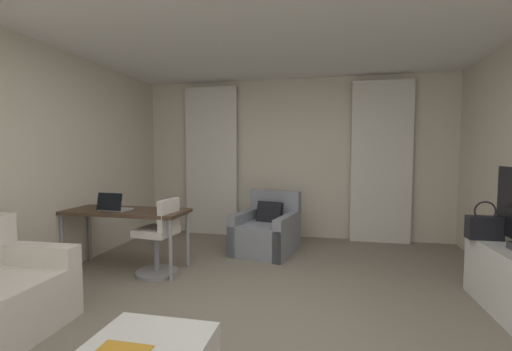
{
  "coord_description": "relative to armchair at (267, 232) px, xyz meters",
  "views": [
    {
      "loc": [
        0.53,
        -2.56,
        1.4
      ],
      "look_at": [
        -0.28,
        1.35,
        1.13
      ],
      "focal_mm": 23.59,
      "sensor_mm": 36.0,
      "label": 1
    }
  ],
  "objects": [
    {
      "name": "armchair",
      "position": [
        0.0,
        0.0,
        0.0
      ],
      "size": [
        0.94,
        1.02,
        0.84
      ],
      "color": "gray",
      "rests_on": "ground"
    },
    {
      "name": "curtain_left_panel",
      "position": [
        -1.11,
        0.85,
        0.97
      ],
      "size": [
        0.9,
        0.06,
        2.5
      ],
      "color": "silver",
      "rests_on": "ground"
    },
    {
      "name": "ground_plane",
      "position": [
        0.27,
        -2.05,
        -0.28
      ],
      "size": [
        12.0,
        12.0,
        0.0
      ],
      "primitive_type": "plane",
      "color": "gray"
    },
    {
      "name": "wall_window",
      "position": [
        0.27,
        0.98,
        1.02
      ],
      "size": [
        5.12,
        0.06,
        2.6
      ],
      "color": "beige",
      "rests_on": "ground"
    },
    {
      "name": "handbag_primary",
      "position": [
        2.3,
        -1.06,
        0.42
      ],
      "size": [
        0.3,
        0.14,
        0.37
      ],
      "color": "black",
      "rests_on": "tv_console"
    },
    {
      "name": "desk_chair",
      "position": [
        -1.05,
        -1.14,
        0.12
      ],
      "size": [
        0.48,
        0.48,
        0.88
      ],
      "color": "gray",
      "rests_on": "ground"
    },
    {
      "name": "desk",
      "position": [
        -1.52,
        -1.05,
        0.38
      ],
      "size": [
        1.46,
        0.57,
        0.72
      ],
      "color": "#4C3828",
      "rests_on": "ground"
    },
    {
      "name": "laptop",
      "position": [
        -1.62,
        -1.14,
        0.49
      ],
      "size": [
        0.34,
        0.27,
        0.22
      ],
      "color": "#ADADB2",
      "rests_on": "desk"
    },
    {
      "name": "curtain_right_panel",
      "position": [
        1.64,
        0.85,
        0.97
      ],
      "size": [
        0.9,
        0.06,
        2.5
      ],
      "color": "silver",
      "rests_on": "ground"
    }
  ]
}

